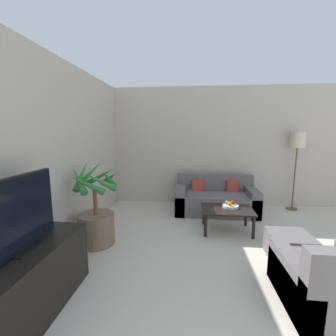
% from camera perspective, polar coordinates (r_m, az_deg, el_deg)
% --- Properties ---
extents(wall_back, '(8.38, 0.06, 2.70)m').
position_cam_1_polar(wall_back, '(5.52, 22.71, 4.94)').
color(wall_back, '#BCB2A3').
rests_on(wall_back, ground_plane).
extents(wall_left, '(0.06, 7.62, 2.70)m').
position_cam_1_polar(wall_left, '(2.91, -33.20, 0.95)').
color(wall_left, '#BCB2A3').
rests_on(wall_left, ground_plane).
extents(tv_console, '(0.55, 1.28, 0.64)m').
position_cam_1_polar(tv_console, '(2.66, -32.19, -23.38)').
color(tv_console, black).
rests_on(tv_console, ground_plane).
extents(television, '(0.18, 0.85, 0.68)m').
position_cam_1_polar(television, '(2.38, -33.49, -9.74)').
color(television, black).
rests_on(television, tv_console).
extents(potted_palm, '(0.75, 0.75, 1.27)m').
position_cam_1_polar(potted_palm, '(3.62, -17.79, -11.75)').
color(potted_palm, brown).
rests_on(potted_palm, ground_plane).
extents(sofa_loveseat, '(1.67, 0.84, 0.76)m').
position_cam_1_polar(sofa_loveseat, '(4.93, 11.93, -7.85)').
color(sofa_loveseat, '#605B5B').
rests_on(sofa_loveseat, ground_plane).
extents(floor_lamp, '(0.29, 0.29, 1.68)m').
position_cam_1_polar(floor_lamp, '(5.49, 30.03, 5.03)').
color(floor_lamp, brown).
rests_on(floor_lamp, ground_plane).
extents(coffee_table, '(0.84, 0.59, 0.40)m').
position_cam_1_polar(coffee_table, '(4.02, 14.82, -10.70)').
color(coffee_table, black).
rests_on(coffee_table, ground_plane).
extents(fruit_bowl, '(0.27, 0.27, 0.04)m').
position_cam_1_polar(fruit_bowl, '(4.09, 15.60, -9.30)').
color(fruit_bowl, beige).
rests_on(fruit_bowl, coffee_table).
extents(apple_red, '(0.07, 0.07, 0.07)m').
position_cam_1_polar(apple_red, '(4.12, 16.11, -8.38)').
color(apple_red, red).
rests_on(apple_red, fruit_bowl).
extents(apple_green, '(0.06, 0.06, 0.06)m').
position_cam_1_polar(apple_green, '(4.09, 14.73, -8.45)').
color(apple_green, olive).
rests_on(apple_green, fruit_bowl).
extents(orange_fruit, '(0.07, 0.07, 0.07)m').
position_cam_1_polar(orange_fruit, '(4.02, 15.41, -8.76)').
color(orange_fruit, orange).
rests_on(orange_fruit, fruit_bowl).
extents(armchair, '(0.87, 0.88, 0.77)m').
position_cam_1_polar(armchair, '(2.88, 36.27, -22.84)').
color(armchair, '#605B5B').
rests_on(armchair, ground_plane).
extents(ottoman, '(0.52, 0.51, 0.35)m').
position_cam_1_polar(ottoman, '(3.57, 28.48, -17.13)').
color(ottoman, '#605B5B').
rests_on(ottoman, ground_plane).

